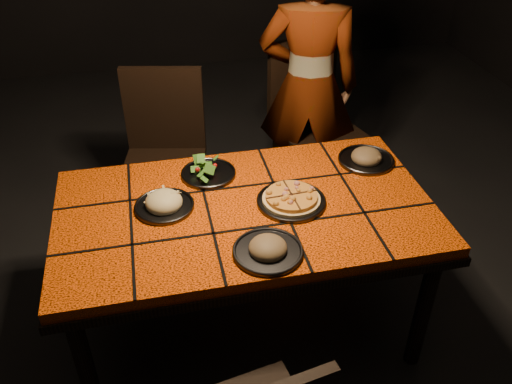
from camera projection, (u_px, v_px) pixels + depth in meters
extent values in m
cube|color=black|center=(247.00, 327.00, 2.76)|extent=(6.00, 7.00, 0.04)
cube|color=#ED4C07|center=(245.00, 211.00, 2.33)|extent=(1.60, 0.90, 0.05)
cube|color=black|center=(245.00, 219.00, 2.35)|extent=(1.62, 0.92, 0.04)
cylinder|color=black|center=(86.00, 370.00, 2.13)|extent=(0.07, 0.07, 0.66)
cylinder|color=black|center=(423.00, 311.00, 2.38)|extent=(0.07, 0.07, 0.66)
cylinder|color=black|center=(92.00, 249.00, 2.72)|extent=(0.07, 0.07, 0.66)
cylinder|color=black|center=(361.00, 211.00, 2.97)|extent=(0.07, 0.07, 0.66)
cube|color=black|center=(164.00, 168.00, 3.05)|extent=(0.53, 0.53, 0.04)
cube|color=black|center=(164.00, 109.00, 3.06)|extent=(0.45, 0.14, 0.49)
cylinder|color=black|center=(131.00, 223.00, 3.05)|extent=(0.04, 0.04, 0.46)
cylinder|color=black|center=(196.00, 223.00, 3.05)|extent=(0.04, 0.04, 0.46)
cylinder|color=black|center=(142.00, 187.00, 3.35)|extent=(0.04, 0.04, 0.46)
cylinder|color=black|center=(201.00, 186.00, 3.35)|extent=(0.04, 0.04, 0.46)
cube|color=black|center=(318.00, 133.00, 3.35)|extent=(0.58, 0.58, 0.04)
cube|color=black|center=(302.00, 78.00, 3.34)|extent=(0.46, 0.17, 0.51)
cylinder|color=black|center=(306.00, 191.00, 3.29)|extent=(0.04, 0.04, 0.48)
cylinder|color=black|center=(357.00, 175.00, 3.43)|extent=(0.04, 0.04, 0.48)
cylinder|color=black|center=(275.00, 162.00, 3.56)|extent=(0.04, 0.04, 0.48)
cylinder|color=black|center=(324.00, 148.00, 3.71)|extent=(0.04, 0.04, 0.48)
imported|color=brown|center=(309.00, 86.00, 3.17)|extent=(0.68, 0.54, 1.62)
cylinder|color=#38393E|center=(291.00, 202.00, 2.33)|extent=(0.30, 0.30, 0.01)
torus|color=#38393E|center=(291.00, 200.00, 2.32)|extent=(0.30, 0.30, 0.01)
cylinder|color=tan|center=(291.00, 199.00, 2.32)|extent=(0.26, 0.26, 0.01)
cylinder|color=gold|center=(291.00, 196.00, 2.31)|extent=(0.24, 0.24, 0.02)
cylinder|color=#38393E|center=(164.00, 207.00, 2.30)|extent=(0.25, 0.25, 0.01)
torus|color=#38393E|center=(164.00, 205.00, 2.30)|extent=(0.25, 0.25, 0.01)
ellipsoid|color=beige|center=(164.00, 202.00, 2.29)|extent=(0.15, 0.15, 0.08)
cylinder|color=#38393E|center=(208.00, 174.00, 2.51)|extent=(0.25, 0.25, 0.01)
torus|color=#38393E|center=(208.00, 173.00, 2.50)|extent=(0.25, 0.25, 0.01)
cylinder|color=#38393E|center=(268.00, 252.00, 2.07)|extent=(0.27, 0.27, 0.01)
torus|color=#38393E|center=(268.00, 250.00, 2.06)|extent=(0.27, 0.27, 0.01)
ellipsoid|color=brown|center=(268.00, 246.00, 2.05)|extent=(0.16, 0.16, 0.09)
cylinder|color=#38393E|center=(366.00, 160.00, 2.60)|extent=(0.27, 0.27, 0.01)
torus|color=#38393E|center=(366.00, 159.00, 2.60)|extent=(0.27, 0.27, 0.01)
ellipsoid|color=brown|center=(367.00, 155.00, 2.59)|extent=(0.16, 0.16, 0.09)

